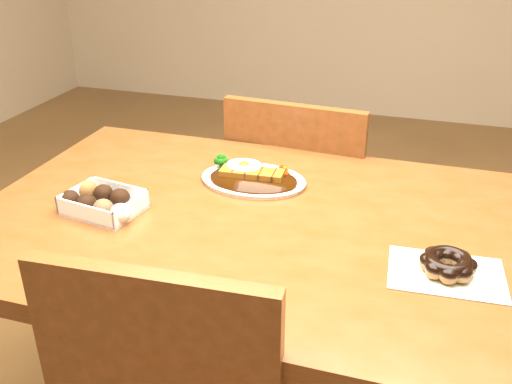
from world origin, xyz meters
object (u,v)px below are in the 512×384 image
(katsu_curry_plate, at_px, (252,177))
(donut_box, at_px, (101,201))
(table, at_px, (255,256))
(pon_de_ring, at_px, (448,265))
(chair_far, at_px, (303,213))

(katsu_curry_plate, height_order, donut_box, katsu_curry_plate)
(table, bearing_deg, pon_de_ring, -14.43)
(katsu_curry_plate, bearing_deg, pon_de_ring, -30.35)
(table, height_order, pon_de_ring, pon_de_ring)
(chair_far, bearing_deg, pon_de_ring, 126.50)
(table, distance_m, chair_far, 0.56)
(chair_far, relative_size, donut_box, 4.85)
(table, relative_size, donut_box, 6.68)
(donut_box, height_order, pon_de_ring, donut_box)
(chair_far, height_order, donut_box, chair_far)
(pon_de_ring, bearing_deg, chair_far, 122.23)
(donut_box, bearing_deg, pon_de_ring, -2.28)
(table, relative_size, katsu_curry_plate, 4.79)
(donut_box, xyz_separation_m, pon_de_ring, (0.71, -0.03, -0.00))
(table, height_order, katsu_curry_plate, katsu_curry_plate)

